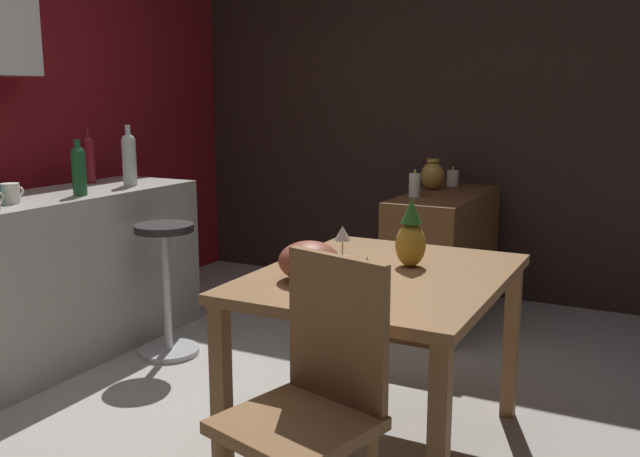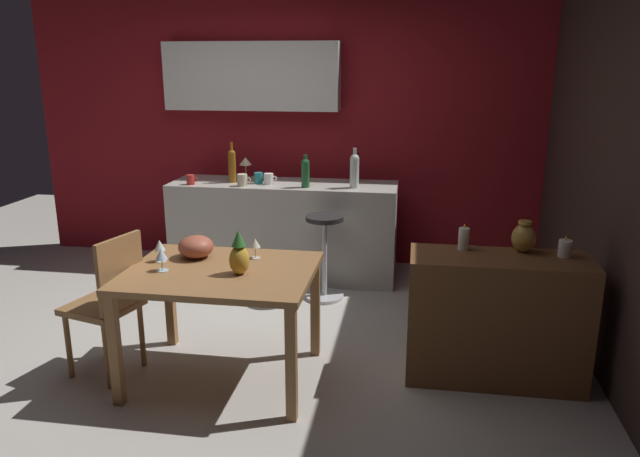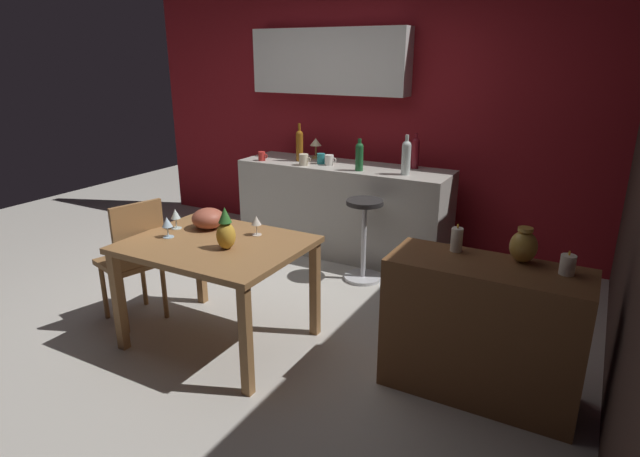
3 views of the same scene
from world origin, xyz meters
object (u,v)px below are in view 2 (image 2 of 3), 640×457
(pineapple_centerpiece, at_px, (239,255))
(cup_white, at_px, (269,179))
(wine_glass_left, at_px, (160,246))
(cup_cream, at_px, (242,180))
(pillar_candle_tall, at_px, (464,239))
(fruit_bowl, at_px, (196,247))
(vase_brass, at_px, (524,237))
(wine_bottle_clear, at_px, (354,169))
(wine_bottle_ruby, at_px, (356,165))
(wine_bottle_amber, at_px, (232,164))
(wine_glass_right, at_px, (255,244))
(chair_near_window, at_px, (110,300))
(counter_lamp, at_px, (246,163))
(pillar_candle_short, at_px, (565,248))
(sideboard_cabinet, at_px, (496,319))
(wine_glass_center, at_px, (161,255))
(bar_stool, at_px, (324,255))
(cup_red, at_px, (191,180))
(dining_table, at_px, (221,283))
(cup_teal, at_px, (259,178))
(wine_bottle_green, at_px, (305,172))

(pineapple_centerpiece, distance_m, cup_white, 1.99)
(wine_glass_left, height_order, cup_white, cup_white)
(cup_cream, relative_size, pillar_candle_tall, 0.74)
(fruit_bowl, height_order, vase_brass, vase_brass)
(wine_bottle_clear, bearing_deg, cup_white, 176.91)
(fruit_bowl, distance_m, wine_bottle_ruby, 2.14)
(wine_bottle_amber, relative_size, vase_brass, 1.86)
(wine_glass_right, relative_size, pineapple_centerpiece, 0.50)
(chair_near_window, height_order, wine_bottle_ruby, wine_bottle_ruby)
(wine_bottle_clear, relative_size, counter_lamp, 1.72)
(pillar_candle_short, relative_size, vase_brass, 0.66)
(wine_bottle_ruby, relative_size, wine_bottle_amber, 0.88)
(sideboard_cabinet, bearing_deg, wine_glass_center, -170.26)
(wine_glass_left, distance_m, wine_bottle_ruby, 2.33)
(bar_stool, bearing_deg, counter_lamp, 141.56)
(pillar_candle_tall, bearing_deg, wine_bottle_ruby, 116.36)
(cup_cream, xyz_separation_m, cup_red, (-0.49, -0.00, -0.01))
(dining_table, relative_size, pineapple_centerpiece, 4.17)
(wine_bottle_amber, height_order, counter_lamp, wine_bottle_amber)
(chair_near_window, height_order, cup_cream, cup_cream)
(wine_glass_center, bearing_deg, counter_lamp, 92.43)
(wine_glass_right, bearing_deg, wine_bottle_amber, 111.57)
(cup_teal, bearing_deg, pillar_candle_tall, -41.14)
(wine_bottle_ruby, height_order, pillar_candle_tall, wine_bottle_ruby)
(wine_glass_center, bearing_deg, pillar_candle_tall, 14.61)
(bar_stool, height_order, wine_glass_center, wine_glass_center)
(fruit_bowl, height_order, wine_bottle_green, wine_bottle_green)
(sideboard_cabinet, relative_size, cup_cream, 8.85)
(chair_near_window, height_order, wine_bottle_green, wine_bottle_green)
(cup_teal, height_order, pillar_candle_short, cup_teal)
(dining_table, bearing_deg, wine_glass_center, -166.92)
(bar_stool, relative_size, wine_glass_center, 5.16)
(bar_stool, distance_m, cup_white, 0.93)
(sideboard_cabinet, bearing_deg, wine_glass_right, -179.11)
(wine_bottle_ruby, xyz_separation_m, cup_teal, (-0.87, -0.24, -0.11))
(cup_cream, xyz_separation_m, vase_brass, (2.22, -1.37, -0.04))
(chair_near_window, xyz_separation_m, wine_bottle_clear, (1.36, 1.92, 0.55))
(pineapple_centerpiece, xyz_separation_m, cup_white, (-0.30, 1.96, 0.09))
(dining_table, distance_m, cup_teal, 1.96)
(dining_table, distance_m, wine_glass_center, 0.40)
(pillar_candle_short, bearing_deg, cup_teal, 146.02)
(counter_lamp, bearing_deg, cup_cream, -78.89)
(cup_white, bearing_deg, cup_cream, -149.86)
(wine_glass_right, bearing_deg, bar_stool, 77.10)
(wine_bottle_ruby, height_order, wine_bottle_green, wine_bottle_ruby)
(pineapple_centerpiece, relative_size, cup_cream, 2.22)
(dining_table, xyz_separation_m, wine_glass_left, (-0.43, 0.09, 0.19))
(dining_table, relative_size, pillar_candle_tall, 6.90)
(wine_glass_left, bearing_deg, wine_bottle_ruby, 63.24)
(wine_glass_right, xyz_separation_m, wine_bottle_ruby, (0.46, 1.91, 0.22))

